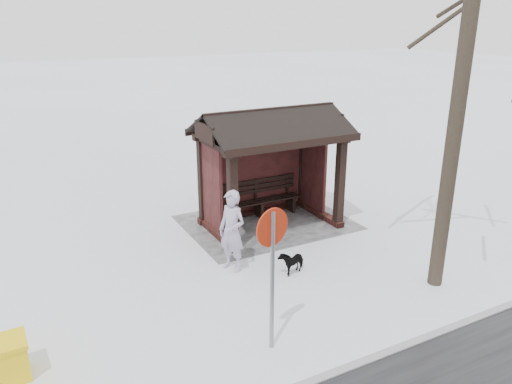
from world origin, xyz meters
TOP-DOWN VIEW (x-y plane):
  - ground at (0.00, 0.00)m, footprint 120.00×120.00m
  - kerb at (0.00, 5.50)m, footprint 120.00×0.15m
  - trampled_patch at (0.00, -0.20)m, footprint 4.20×3.20m
  - bus_shelter at (0.00, -0.16)m, footprint 3.60×2.40m
  - pedestrian at (1.91, 1.72)m, footprint 0.65×0.77m
  - dog at (0.86, 2.43)m, footprint 0.68×0.47m
  - road_sign at (2.50, 4.45)m, footprint 0.62×0.17m

SIDE VIEW (x-z plane):
  - ground at x=0.00m, z-range 0.00..0.00m
  - trampled_patch at x=0.00m, z-range 0.00..0.02m
  - kerb at x=0.00m, z-range -0.02..0.04m
  - dog at x=0.86m, z-range 0.00..0.53m
  - pedestrian at x=1.91m, z-range 0.00..1.78m
  - road_sign at x=2.50m, z-range 0.53..2.98m
  - bus_shelter at x=0.00m, z-range 0.62..3.71m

